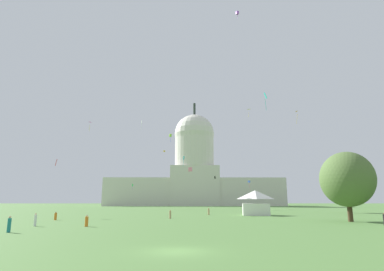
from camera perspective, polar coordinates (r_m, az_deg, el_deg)
The scene contains 25 objects.
ground_plane at distance 23.33m, azimuth -2.68°, elevation -20.11°, with size 800.00×800.00×0.00m, color #4C7538.
capitol_building at distance 220.31m, azimuth 0.44°, elevation -6.83°, with size 119.70×27.87×72.42m.
event_tent at distance 79.92m, azimuth 11.35°, elevation -11.76°, with size 7.31×7.09×5.93m.
tree_east_far at distance 103.52m, azimuth 26.29°, elevation -8.63°, with size 8.87×8.85×11.12m.
tree_east_near at distance 60.70m, azimuth 26.09°, elevation -7.07°, with size 8.87×10.34×11.73m.
person_orange_edge_east at distance 46.71m, azimuth -18.44°, elevation -14.45°, with size 0.62×0.62×1.53m.
person_tan_front_right at distance 63.92m, azimuth -3.95°, elevation -14.01°, with size 0.56×0.56×1.70m.
person_orange_back_left at distance 64.39m, azimuth -23.35°, elevation -13.21°, with size 0.58×0.58×1.48m.
person_teal_deep_crowd at distance 41.60m, azimuth -30.04°, elevation -13.74°, with size 0.51×0.51×1.78m.
person_tan_near_tent at distance 80.31m, azimuth 3.01°, elevation -13.55°, with size 0.58×0.58×1.69m.
person_white_mid_left at distance 49.87m, azimuth -26.37°, elevation -13.50°, with size 0.37×0.37×1.76m.
kite_white_mid at distance 99.61m, azimuth -9.06°, elevation 2.33°, with size 0.41×0.91×3.07m.
kite_gold_mid at distance 180.91m, azimuth -5.00°, elevation -2.82°, with size 1.04×0.64×1.05m.
kite_lime_mid at distance 146.54m, azimuth -3.91°, elevation -0.00°, with size 1.32×1.33×3.80m.
kite_pink_low at distance 80.99m, azimuth -0.32°, elevation -6.11°, with size 1.04×0.50×1.15m.
kite_black_low at distance 181.43m, azimuth 4.15°, elevation -7.53°, with size 0.85×0.26×1.54m.
kite_yellow_high at distance 152.06m, azimuth 10.13°, elevation 4.52°, with size 1.79×1.62×3.74m.
kite_blue_low at distance 134.22m, azimuth 10.26°, elevation -8.19°, with size 0.98×0.98×3.22m.
kite_turquoise_mid at distance 72.51m, azimuth 13.08°, elevation 6.74°, with size 0.56×0.79×4.08m.
kite_violet_high at distance 96.19m, azimuth 8.15°, elevation 21.00°, with size 0.93×0.93×2.31m.
kite_green_low at distance 198.81m, azimuth -10.66°, elevation -8.84°, with size 0.99×0.92×3.76m.
kite_orange_mid at distance 104.50m, azimuth 18.14°, elevation 3.80°, with size 1.03×1.07×3.77m.
kite_magenta_mid at distance 134.74m, azimuth -17.97°, elevation 2.04°, with size 1.28×1.44×3.60m.
kite_cyan_low at distance 104.64m, azimuth -1.51°, elevation -4.20°, with size 0.57×0.91×3.36m.
kite_red_low at distance 77.68m, azimuth -23.26°, elevation -4.47°, with size 0.51×0.77×1.49m.
Camera 1 is at (0.64, -23.06, 3.43)m, focal length 29.64 mm.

